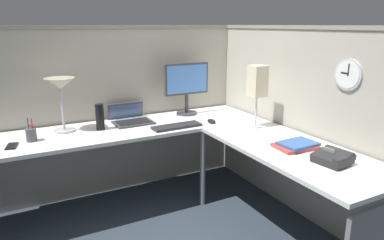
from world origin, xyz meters
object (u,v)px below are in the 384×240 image
wall_clock (349,75)px  book_stack (296,145)px  pen_cup (31,134)px  cell_phone (12,146)px  laptop (130,118)px  keyboard (177,126)px  thermos_flask (100,117)px  desk_lamp_paper (257,83)px  office_phone (333,158)px  desk_lamp_dome (60,88)px  monitor (187,85)px  computer_mouse (211,121)px

wall_clock → book_stack: bearing=160.9°
pen_cup → cell_phone: bearing=-153.3°
laptop → keyboard: laptop is taller
pen_cup → book_stack: (1.67, -1.05, -0.03)m
thermos_flask → pen_cup: bearing=-173.6°
laptop → desk_lamp_paper: size_ratio=0.73×
cell_phone → wall_clock: 2.45m
office_phone → desk_lamp_paper: 0.97m
laptop → cell_phone: bearing=-164.2°
desk_lamp_dome → cell_phone: bearing=-151.2°
laptop → cell_phone: laptop is taller
laptop → pen_cup: pen_cup is taller
desk_lamp_dome → wall_clock: (1.73, -1.31, 0.16)m
keyboard → thermos_flask: 0.65m
cell_phone → desk_lamp_dome: bearing=40.3°
desk_lamp_dome → cell_phone: desk_lamp_dome is taller
pen_cup → wall_clock: wall_clock is taller
desk_lamp_dome → book_stack: 1.88m
monitor → office_phone: size_ratio=2.22×
monitor → cell_phone: size_ratio=3.47×
desk_lamp_dome → computer_mouse: bearing=-15.8°
cell_phone → wall_clock: bearing=-15.6°
computer_mouse → office_phone: size_ratio=0.46×
keyboard → pen_cup: size_ratio=2.39×
pen_cup → office_phone: bearing=-39.8°
office_phone → desk_lamp_paper: desk_lamp_paper is taller
pen_cup → book_stack: bearing=-32.2°
desk_lamp_dome → pen_cup: (-0.26, -0.15, -0.31)m
laptop → desk_lamp_paper: bearing=-37.5°
keyboard → desk_lamp_dome: size_ratio=0.97×
office_phone → cell_phone: bearing=143.9°
pen_cup → thermos_flask: bearing=6.4°
desk_lamp_dome → desk_lamp_paper: size_ratio=0.84×
monitor → cell_phone: bearing=-170.3°
keyboard → office_phone: bearing=-67.9°
cell_phone → office_phone: office_phone is taller
laptop → computer_mouse: bearing=-32.6°
computer_mouse → book_stack: (0.20, -0.86, 0.00)m
laptop → desk_lamp_dome: 0.68m
laptop → pen_cup: (-0.84, -0.21, 0.03)m
desk_lamp_paper → laptop: bearing=142.5°
desk_lamp_dome → thermos_flask: 0.39m
office_phone → book_stack: size_ratio=0.76×
desk_lamp_dome → book_stack: size_ratio=1.49×
computer_mouse → monitor: bearing=97.3°
thermos_flask → desk_lamp_paper: 1.35m
monitor → laptop: size_ratio=1.29×
monitor → desk_lamp_paper: size_ratio=0.94×
desk_lamp_dome → desk_lamp_paper: 1.61m
monitor → laptop: bearing=179.0°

